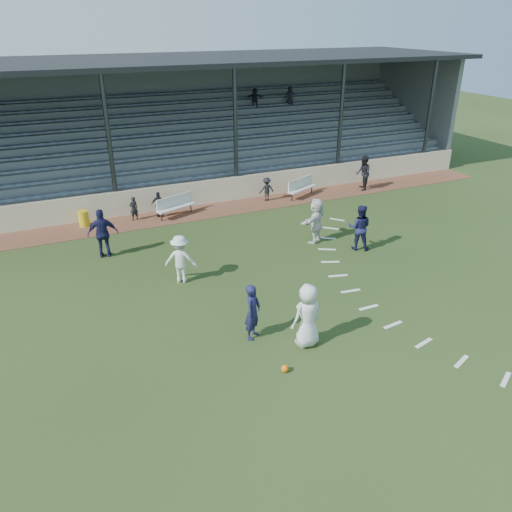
{
  "coord_description": "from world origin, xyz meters",
  "views": [
    {
      "loc": [
        -6.06,
        -11.05,
        8.39
      ],
      "look_at": [
        0.0,
        2.5,
        1.3
      ],
      "focal_mm": 35.0,
      "sensor_mm": 36.0,
      "label": 1
    }
  ],
  "objects_px": {
    "player_white_lead": "(307,315)",
    "player_navy_lead": "(253,312)",
    "official": "(363,173)",
    "bench_right": "(301,186)",
    "bench_left": "(175,204)",
    "football": "(285,368)",
    "trash_bin": "(84,218)"
  },
  "relations": [
    {
      "from": "player_white_lead",
      "to": "player_navy_lead",
      "type": "relative_size",
      "value": 1.12
    },
    {
      "from": "player_white_lead",
      "to": "official",
      "type": "height_order",
      "value": "player_white_lead"
    },
    {
      "from": "bench_right",
      "to": "player_navy_lead",
      "type": "relative_size",
      "value": 1.17
    },
    {
      "from": "bench_right",
      "to": "player_white_lead",
      "type": "height_order",
      "value": "player_white_lead"
    },
    {
      "from": "bench_right",
      "to": "official",
      "type": "bearing_deg",
      "value": -30.93
    },
    {
      "from": "bench_left",
      "to": "player_navy_lead",
      "type": "bearing_deg",
      "value": -114.85
    },
    {
      "from": "bench_right",
      "to": "official",
      "type": "relative_size",
      "value": 1.09
    },
    {
      "from": "bench_left",
      "to": "football",
      "type": "relative_size",
      "value": 9.97
    },
    {
      "from": "bench_right",
      "to": "trash_bin",
      "type": "height_order",
      "value": "bench_right"
    },
    {
      "from": "football",
      "to": "bench_left",
      "type": "bearing_deg",
      "value": 87.45
    },
    {
      "from": "football",
      "to": "player_navy_lead",
      "type": "bearing_deg",
      "value": 94.1
    },
    {
      "from": "trash_bin",
      "to": "player_navy_lead",
      "type": "height_order",
      "value": "player_navy_lead"
    },
    {
      "from": "bench_left",
      "to": "official",
      "type": "distance_m",
      "value": 10.26
    },
    {
      "from": "bench_right",
      "to": "football",
      "type": "xyz_separation_m",
      "value": [
        -7.26,
        -12.39,
        -0.48
      ]
    },
    {
      "from": "trash_bin",
      "to": "official",
      "type": "xyz_separation_m",
      "value": [
        14.33,
        -0.67,
        0.56
      ]
    },
    {
      "from": "player_navy_lead",
      "to": "official",
      "type": "bearing_deg",
      "value": -0.55
    },
    {
      "from": "bench_left",
      "to": "trash_bin",
      "type": "height_order",
      "value": "bench_left"
    },
    {
      "from": "bench_right",
      "to": "player_navy_lead",
      "type": "height_order",
      "value": "player_navy_lead"
    },
    {
      "from": "player_navy_lead",
      "to": "trash_bin",
      "type": "bearing_deg",
      "value": 63.77
    },
    {
      "from": "player_navy_lead",
      "to": "official",
      "type": "xyz_separation_m",
      "value": [
        10.93,
        10.21,
        0.08
      ]
    },
    {
      "from": "player_white_lead",
      "to": "player_navy_lead",
      "type": "distance_m",
      "value": 1.56
    },
    {
      "from": "trash_bin",
      "to": "bench_left",
      "type": "bearing_deg",
      "value": -5.32
    },
    {
      "from": "bench_left",
      "to": "player_white_lead",
      "type": "distance_m",
      "value": 11.46
    },
    {
      "from": "trash_bin",
      "to": "player_white_lead",
      "type": "relative_size",
      "value": 0.37
    },
    {
      "from": "bench_left",
      "to": "football",
      "type": "height_order",
      "value": "bench_left"
    },
    {
      "from": "player_navy_lead",
      "to": "bench_left",
      "type": "bearing_deg",
      "value": 42.71
    },
    {
      "from": "bench_left",
      "to": "bench_right",
      "type": "distance_m",
      "value": 6.72
    },
    {
      "from": "bench_left",
      "to": "player_white_lead",
      "type": "relative_size",
      "value": 1.06
    },
    {
      "from": "trash_bin",
      "to": "player_white_lead",
      "type": "distance_m",
      "value": 12.71
    },
    {
      "from": "football",
      "to": "player_white_lead",
      "type": "height_order",
      "value": "player_white_lead"
    },
    {
      "from": "trash_bin",
      "to": "player_navy_lead",
      "type": "xyz_separation_m",
      "value": [
        3.4,
        -10.88,
        0.47
      ]
    },
    {
      "from": "bench_left",
      "to": "football",
      "type": "bearing_deg",
      "value": -113.71
    }
  ]
}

